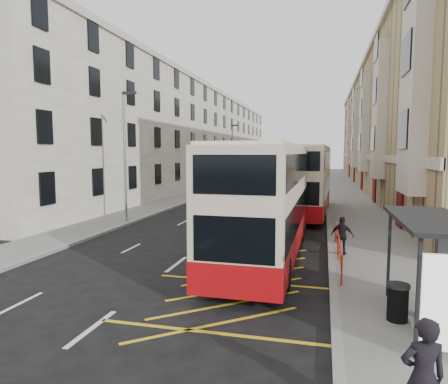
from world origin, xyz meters
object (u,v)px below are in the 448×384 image
(double_decker_front, at_px, (266,201))
(pedestrian_far, at_px, (342,236))
(bus_shelter, at_px, (441,250))
(pedestrian_near, at_px, (423,378))
(street_lamp_near, at_px, (125,149))
(car_red, at_px, (310,173))
(car_dark, at_px, (282,170))
(street_lamp_far, at_px, (233,151))
(white_van, at_px, (249,180))
(litter_bin, at_px, (398,302))
(car_silver, at_px, (269,175))
(double_decker_rear, at_px, (307,180))

(double_decker_front, height_order, pedestrian_far, double_decker_front)
(bus_shelter, bearing_deg, pedestrian_near, -106.96)
(street_lamp_near, distance_m, car_red, 53.77)
(pedestrian_far, height_order, car_dark, pedestrian_far)
(bus_shelter, distance_m, pedestrian_far, 7.37)
(bus_shelter, xyz_separation_m, car_dark, (-10.98, 72.77, -1.39))
(street_lamp_near, height_order, car_red, street_lamp_near)
(street_lamp_far, relative_size, white_van, 1.56)
(street_lamp_near, relative_size, double_decker_front, 0.67)
(street_lamp_far, distance_m, litter_bin, 44.38)
(litter_bin, bearing_deg, street_lamp_near, 139.21)
(pedestrian_near, relative_size, car_red, 0.36)
(bus_shelter, distance_m, car_red, 65.36)
(bus_shelter, height_order, pedestrian_near, bus_shelter)
(litter_bin, bearing_deg, pedestrian_far, 99.41)
(street_lamp_far, relative_size, litter_bin, 8.33)
(pedestrian_near, bearing_deg, bus_shelter, -118.46)
(bus_shelter, bearing_deg, car_red, 94.45)
(car_silver, bearing_deg, bus_shelter, -99.98)
(pedestrian_far, distance_m, car_red, 58.21)
(street_lamp_near, bearing_deg, street_lamp_far, 90.00)
(double_decker_rear, distance_m, pedestrian_near, 23.11)
(double_decker_front, bearing_deg, pedestrian_far, 15.01)
(street_lamp_near, relative_size, pedestrian_far, 4.98)
(bus_shelter, bearing_deg, car_silver, 101.51)
(street_lamp_far, bearing_deg, white_van, 26.95)
(double_decker_rear, height_order, car_silver, double_decker_rear)
(double_decker_front, distance_m, pedestrian_far, 3.55)
(double_decker_rear, distance_m, white_van, 26.14)
(pedestrian_far, bearing_deg, bus_shelter, 117.34)
(double_decker_rear, bearing_deg, bus_shelter, -76.06)
(pedestrian_near, xyz_separation_m, car_red, (-3.84, 69.17, -0.33))
(car_silver, bearing_deg, car_red, 29.81)
(double_decker_rear, bearing_deg, street_lamp_near, -146.63)
(street_lamp_near, height_order, double_decker_front, street_lamp_near)
(car_red, bearing_deg, bus_shelter, 87.01)
(bus_shelter, xyz_separation_m, white_van, (-12.57, 43.47, -1.42))
(bus_shelter, xyz_separation_m, double_decker_rear, (-3.85, 18.90, 0.36))
(bus_shelter, bearing_deg, white_van, 106.13)
(car_red, bearing_deg, car_silver, 43.86)
(car_silver, height_order, car_red, car_red)
(car_dark, bearing_deg, street_lamp_near, -104.91)
(litter_bin, relative_size, pedestrian_near, 0.51)
(double_decker_front, relative_size, white_van, 2.33)
(white_van, bearing_deg, pedestrian_far, -95.05)
(double_decker_front, xyz_separation_m, car_red, (-0.03, 58.93, -1.67))
(pedestrian_near, xyz_separation_m, car_dark, (-9.76, 76.79, -0.34))
(double_decker_rear, distance_m, litter_bin, 18.81)
(double_decker_rear, xyz_separation_m, car_red, (-1.21, 46.25, -1.74))
(double_decker_rear, height_order, pedestrian_near, double_decker_rear)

